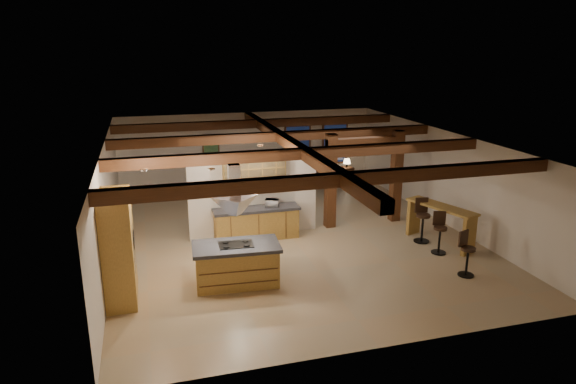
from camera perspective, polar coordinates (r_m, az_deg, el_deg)
The scene contains 23 objects.
ground at distance 15.19m, azimuth 0.31°, elevation -4.94°, with size 12.00×12.00×0.00m, color tan.
room_walls at distance 14.64m, azimuth 0.32°, elevation 1.57°, with size 12.00×12.00×12.00m.
ceiling_beams at distance 14.43m, azimuth 0.33°, elevation 5.34°, with size 10.00×12.00×0.28m.
timber_posts at distance 15.95m, azimuth 8.49°, elevation 2.55°, with size 2.50×0.30×2.90m.
partition_wall at distance 15.06m, azimuth -3.87°, elevation -0.73°, with size 3.80×0.18×2.20m, color beige.
pantry_cabinet at distance 11.84m, azimuth -18.31°, elevation -5.87°, with size 0.67×1.60×2.40m.
back_counter at distance 14.90m, azimuth -3.51°, elevation -3.46°, with size 2.50×0.66×0.94m.
upper_display_cabinet at distance 14.68m, azimuth -3.77°, elevation 1.86°, with size 1.80×0.36×0.95m.
range_hood at distance 11.73m, azimuth -5.91°, elevation -2.25°, with size 1.10×1.10×1.40m.
back_windows at distance 21.05m, azimuth 3.17°, elevation 5.29°, with size 2.70×0.07×1.70m.
framed_art at distance 20.06m, azimuth -8.57°, elevation 5.17°, with size 0.65×0.05×0.85m.
recessed_cans at distance 12.05m, azimuth -8.75°, elevation 3.50°, with size 3.16×2.46×0.03m.
kitchen_island at distance 12.20m, azimuth -5.73°, elevation -7.96°, with size 2.09×1.21×1.00m.
dining_table at distance 16.98m, azimuth -3.87°, elevation -1.52°, with size 1.82×1.02×0.64m, color #3E190F.
sofa at distance 20.85m, azimuth 3.24°, elevation 1.85°, with size 2.18×0.85×0.64m, color black.
microwave at distance 14.81m, azimuth -1.81°, elevation -1.22°, with size 0.38×0.26×0.21m, color #B8B8BD.
bar_counter at distance 15.03m, azimuth 16.59°, elevation -2.80°, with size 1.21×2.20×1.13m.
side_table at distance 21.32m, azimuth 6.52°, elevation 2.01°, with size 0.46×0.46×0.57m, color #3B1E0E.
table_lamp at distance 21.20m, azimuth 6.57°, elevation 3.41°, with size 0.30×0.30×0.35m.
bar_stool_a at distance 13.27m, azimuth 19.21°, elevation -6.47°, with size 0.41×0.43×1.12m.
bar_stool_b at distance 14.44m, azimuth 16.49°, elevation -4.33°, with size 0.41×0.43×1.14m.
bar_stool_c at distance 15.10m, azimuth 14.70°, elevation -3.03°, with size 0.44×0.46×1.26m.
dining_chairs at distance 16.90m, azimuth -3.88°, elevation -0.67°, with size 2.02×2.02×1.15m.
Camera 1 is at (-3.94, -13.61, 5.49)m, focal length 32.00 mm.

